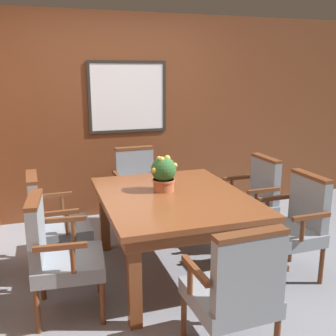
{
  "coord_description": "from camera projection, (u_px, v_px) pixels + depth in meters",
  "views": [
    {
      "loc": [
        -0.97,
        -2.97,
        1.77
      ],
      "look_at": [
        0.07,
        0.25,
        0.94
      ],
      "focal_mm": 42.0,
      "sensor_mm": 36.0,
      "label": 1
    }
  ],
  "objects": [
    {
      "name": "potted_plant",
      "position": [
        164.0,
        173.0,
        3.46
      ],
      "size": [
        0.23,
        0.22,
        0.32
      ],
      "color": "#B2603D",
      "rests_on": "dining_table"
    },
    {
      "name": "chair_head_near",
      "position": [
        236.0,
        289.0,
        2.37
      ],
      "size": [
        0.55,
        0.53,
        0.92
      ],
      "rotation": [
        0.0,
        0.0,
        3.18
      ],
      "color": "brown",
      "rests_on": "ground_plane"
    },
    {
      "name": "wall_back",
      "position": [
        124.0,
        117.0,
        4.83
      ],
      "size": [
        7.2,
        0.08,
        2.45
      ],
      "color": "brown",
      "rests_on": "ground_plane"
    },
    {
      "name": "chair_right_near",
      "position": [
        294.0,
        223.0,
        3.4
      ],
      "size": [
        0.52,
        0.55,
        0.92
      ],
      "rotation": [
        0.0,
        0.0,
        -1.55
      ],
      "color": "brown",
      "rests_on": "ground_plane"
    },
    {
      "name": "chair_head_far",
      "position": [
        138.0,
        185.0,
        4.53
      ],
      "size": [
        0.55,
        0.52,
        0.92
      ],
      "rotation": [
        0.0,
        0.0,
        0.03
      ],
      "color": "brown",
      "rests_on": "ground_plane"
    },
    {
      "name": "chair_left_far",
      "position": [
        52.0,
        220.0,
        3.46
      ],
      "size": [
        0.52,
        0.55,
        0.92
      ],
      "rotation": [
        0.0,
        0.0,
        1.6
      ],
      "color": "brown",
      "rests_on": "ground_plane"
    },
    {
      "name": "chair_right_far",
      "position": [
        253.0,
        197.0,
        4.09
      ],
      "size": [
        0.52,
        0.55,
        0.92
      ],
      "rotation": [
        0.0,
        0.0,
        -1.55
      ],
      "color": "brown",
      "rests_on": "ground_plane"
    },
    {
      "name": "dining_table",
      "position": [
        173.0,
        205.0,
        3.41
      ],
      "size": [
        1.22,
        1.53,
        0.74
      ],
      "color": "brown",
      "rests_on": "ground_plane"
    },
    {
      "name": "chair_left_near",
      "position": [
        58.0,
        252.0,
        2.85
      ],
      "size": [
        0.55,
        0.57,
        0.92
      ],
      "rotation": [
        0.0,
        0.0,
        1.48
      ],
      "color": "brown",
      "rests_on": "ground_plane"
    },
    {
      "name": "ground_plane",
      "position": [
        170.0,
        278.0,
        3.45
      ],
      "size": [
        14.0,
        14.0,
        0.0
      ],
      "primitive_type": "plane",
      "color": "gray"
    }
  ]
}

